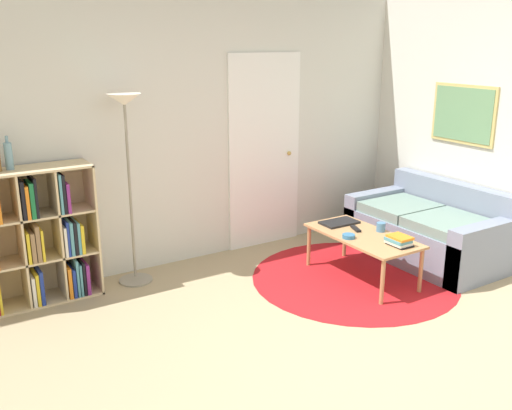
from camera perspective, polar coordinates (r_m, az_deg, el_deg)
The scene contains 14 objects.
ground_plane at distance 3.95m, azimuth 13.23°, elevation -16.86°, with size 14.00×14.00×0.00m, color tan.
wall_back at distance 5.55m, azimuth -5.42°, elevation 7.56°, with size 7.64×0.11×2.60m.
wall_right at distance 6.02m, azimuth 21.13°, elevation 7.37°, with size 0.08×5.63×2.60m.
rug at distance 5.38m, azimuth 9.77°, elevation -7.19°, with size 1.88×1.88×0.01m.
bookshelf at distance 5.02m, azimuth -20.98°, elevation -3.04°, with size 0.91×0.34×1.14m.
floor_lamp at distance 4.98m, azimuth -12.85°, elevation 7.05°, with size 0.30×0.30×1.69m.
couch at distance 5.98m, azimuth 17.10°, elevation -2.53°, with size 0.88×1.51×0.74m.
coffee_table at distance 5.26m, azimuth 10.63°, elevation -3.33°, with size 0.53×1.08×0.43m.
laptop at distance 5.51m, azimuth 8.33°, elevation -1.74°, with size 0.36×0.22×0.02m.
bowl at distance 5.12m, azimuth 9.25°, elevation -3.10°, with size 0.11×0.11×0.04m.
book_stack_on_table at distance 5.03m, azimuth 14.10°, elevation -3.47°, with size 0.16×0.20×0.08m.
cup at distance 5.35m, azimuth 12.37°, elevation -2.17°, with size 0.08×0.08×0.08m.
remote at distance 5.36m, azimuth 9.94°, elevation -2.35°, with size 0.10×0.17×0.02m.
bottle_right at distance 4.85m, azimuth -23.50°, elevation 4.55°, with size 0.06×0.06×0.27m.
Camera 1 is at (-2.43, -2.25, 2.14)m, focal length 40.00 mm.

